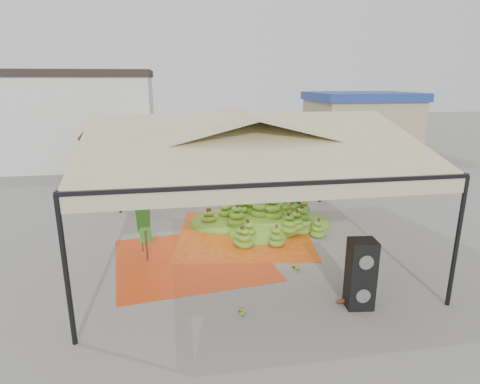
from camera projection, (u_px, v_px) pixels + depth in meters
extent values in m
plane|color=slate|center=(242.00, 247.00, 12.19)|extent=(90.00, 90.00, 0.00)
cylinder|color=black|center=(66.00, 273.00, 7.33)|extent=(0.10, 0.10, 3.00)
cylinder|color=black|center=(457.00, 243.00, 8.66)|extent=(0.10, 0.10, 3.00)
cylinder|color=black|center=(117.00, 174.00, 14.91)|extent=(0.10, 0.10, 3.00)
cylinder|color=black|center=(322.00, 166.00, 16.24)|extent=(0.10, 0.10, 3.00)
pyramid|color=#C5B78B|center=(242.00, 131.00, 11.24)|extent=(8.00, 8.00, 1.00)
cube|color=black|center=(242.00, 149.00, 11.37)|extent=(8.00, 8.00, 0.08)
cube|color=#C5B78B|center=(242.00, 155.00, 11.42)|extent=(8.00, 8.00, 0.36)
cube|color=silver|center=(29.00, 122.00, 23.11)|extent=(14.00, 6.00, 5.00)
cube|color=black|center=(22.00, 73.00, 22.38)|extent=(14.30, 6.30, 0.40)
cube|color=tan|center=(359.00, 129.00, 25.68)|extent=(6.00, 5.00, 3.60)
cube|color=navy|center=(362.00, 96.00, 25.12)|extent=(6.30, 5.30, 0.50)
cube|color=red|center=(192.00, 259.00, 11.36)|extent=(4.59, 4.42, 0.01)
cube|color=orange|center=(244.00, 233.00, 13.21)|extent=(4.83, 5.00, 0.01)
ellipsoid|color=#41851B|center=(263.00, 210.00, 13.91)|extent=(6.32, 5.82, 1.09)
ellipsoid|color=#B58324|center=(293.00, 266.00, 10.71)|extent=(0.46, 0.38, 0.21)
ellipsoid|color=#B18523|center=(346.00, 303.00, 8.94)|extent=(0.63, 0.61, 0.22)
ellipsoid|color=#5D2715|center=(361.00, 255.00, 11.34)|extent=(0.61, 0.57, 0.22)
ellipsoid|color=#582B14|center=(344.00, 303.00, 8.93)|extent=(0.64, 0.62, 0.22)
ellipsoid|color=#5A7F1A|center=(238.00, 311.00, 8.66)|extent=(0.43, 0.37, 0.18)
ellipsoid|color=#537618|center=(223.00, 156.00, 12.43)|extent=(0.24, 0.24, 0.20)
ellipsoid|color=#537618|center=(270.00, 154.00, 12.68)|extent=(0.24, 0.24, 0.20)
cube|color=black|center=(359.00, 290.00, 8.91)|extent=(0.63, 0.57, 0.79)
cube|color=black|center=(362.00, 257.00, 8.69)|extent=(0.63, 0.57, 0.79)
imported|color=gray|center=(234.00, 192.00, 14.90)|extent=(0.72, 0.59, 1.70)
cube|color=#442A16|center=(136.00, 156.00, 20.67)|extent=(5.32, 2.83, 0.12)
cube|color=silver|center=(201.00, 151.00, 21.50)|extent=(2.05, 2.42, 2.35)
cylinder|color=black|center=(99.00, 174.00, 19.41)|extent=(0.95, 0.39, 0.92)
cylinder|color=black|center=(101.00, 166.00, 21.31)|extent=(0.95, 0.39, 0.92)
cylinder|color=black|center=(167.00, 170.00, 20.25)|extent=(0.95, 0.39, 0.92)
cylinder|color=black|center=(163.00, 162.00, 22.15)|extent=(0.95, 0.39, 0.92)
cylinder|color=black|center=(201.00, 168.00, 20.70)|extent=(0.95, 0.39, 0.92)
cylinder|color=black|center=(194.00, 161.00, 22.60)|extent=(0.95, 0.39, 0.92)
ellipsoid|color=#3D831B|center=(136.00, 146.00, 20.53)|extent=(4.25, 2.23, 0.72)
cube|color=#F6FE1C|center=(145.00, 138.00, 20.55)|extent=(2.23, 2.23, 0.25)
cube|color=#52341B|center=(326.00, 155.00, 21.73)|extent=(4.74, 3.04, 0.11)
cube|color=silver|center=(381.00, 154.00, 21.49)|extent=(2.00, 2.26, 2.01)
cylinder|color=black|center=(297.00, 168.00, 21.15)|extent=(0.83, 0.45, 0.79)
cylinder|color=black|center=(295.00, 161.00, 22.83)|extent=(0.83, 0.45, 0.79)
cylinder|color=black|center=(351.00, 169.00, 20.94)|extent=(0.83, 0.45, 0.79)
cylinder|color=black|center=(345.00, 162.00, 22.62)|extent=(0.83, 0.45, 0.79)
cylinder|color=black|center=(380.00, 169.00, 20.83)|extent=(0.83, 0.45, 0.79)
cylinder|color=black|center=(372.00, 162.00, 22.51)|extent=(0.83, 0.45, 0.79)
ellipsoid|color=#326F17|center=(326.00, 147.00, 21.61)|extent=(3.78, 2.40, 0.61)
cube|color=yellow|center=(335.00, 141.00, 21.48)|extent=(2.13, 2.12, 0.22)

